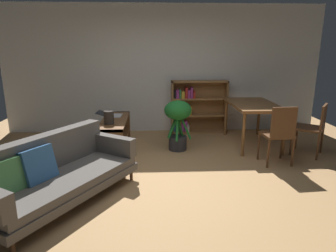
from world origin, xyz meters
TOP-DOWN VIEW (x-y plane):
  - ground_plane at (0.00, 0.00)m, footprint 8.16×8.16m
  - back_wall_panel at (0.00, 2.70)m, footprint 6.80×0.10m
  - fabric_couch at (-1.41, -0.46)m, footprint 1.74×2.10m
  - media_console at (-0.91, 1.30)m, footprint 0.43×1.38m
  - open_laptop at (-1.01, 1.58)m, footprint 0.47×0.33m
  - desk_speaker at (-0.95, 0.99)m, footprint 0.16×0.16m
  - potted_floor_plant at (0.22, 1.34)m, footprint 0.49×0.59m
  - dining_table at (1.66, 1.60)m, footprint 0.81×1.38m
  - dining_chair_near at (1.74, 0.55)m, footprint 0.47×0.43m
  - dining_chair_far at (2.51, 0.95)m, footprint 0.64×0.64m
  - bookshelf at (0.68, 2.53)m, footprint 1.21×0.28m

SIDE VIEW (x-z plane):
  - ground_plane at x=0.00m, z-range 0.00..0.00m
  - media_console at x=-0.91m, z-range -0.01..0.58m
  - fabric_couch at x=-1.41m, z-range -0.02..0.77m
  - dining_chair_far at x=2.51m, z-range 0.07..0.97m
  - dining_chair_near at x=1.74m, z-range 0.06..1.02m
  - bookshelf at x=0.68m, z-range -0.01..1.13m
  - potted_floor_plant at x=0.22m, z-range 0.13..1.04m
  - open_laptop at x=-1.01m, z-range 0.57..0.66m
  - desk_speaker at x=-0.95m, z-range 0.59..0.81m
  - dining_table at x=1.66m, z-range 0.32..1.12m
  - back_wall_panel at x=0.00m, z-range 0.00..2.70m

